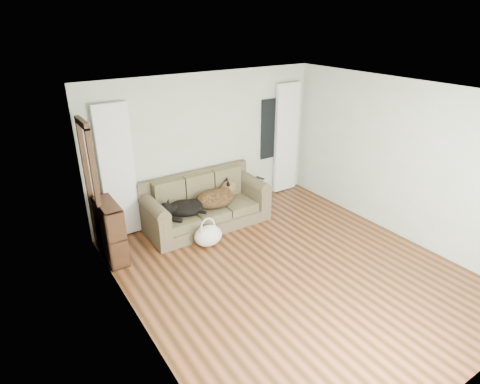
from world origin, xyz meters
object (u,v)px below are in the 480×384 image
tote_bag (208,236)px  bookshelf (110,230)px  dog_black_lab (183,208)px  dog_shepherd (216,198)px  sofa (206,202)px

tote_bag → bookshelf: (-1.42, 0.48, 0.34)m
dog_black_lab → bookshelf: bookshelf is taller
dog_shepherd → bookshelf: size_ratio=0.80×
dog_black_lab → tote_bag: (0.16, -0.58, -0.32)m
dog_shepherd → bookshelf: bearing=6.7°
sofa → bookshelf: bearing=-174.9°
dog_shepherd → tote_bag: dog_shepherd is taller
sofa → dog_black_lab: size_ratio=3.52×
dog_black_lab → tote_bag: bearing=-50.1°
sofa → tote_bag: size_ratio=4.59×
bookshelf → sofa: bearing=7.0°
tote_bag → bookshelf: bookshelf is taller
tote_bag → bookshelf: bearing=161.3°
bookshelf → dog_black_lab: bearing=6.1°
sofa → dog_shepherd: size_ratio=2.89×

